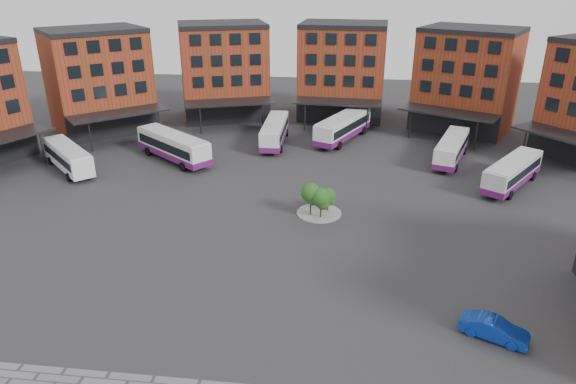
# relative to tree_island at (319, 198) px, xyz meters

# --- Properties ---
(ground) EXTENTS (160.00, 160.00, 0.00)m
(ground) POSITION_rel_tree_island_xyz_m (-1.99, -11.52, -1.87)
(ground) COLOR #28282B
(ground) RESTS_ON ground
(main_building) EXTENTS (94.14, 42.48, 14.60)m
(main_building) POSITION_rel_tree_island_xyz_m (-6.76, 26.73, 5.35)
(main_building) COLOR maroon
(main_building) RESTS_ON ground
(tree_island) EXTENTS (4.40, 4.40, 3.41)m
(tree_island) POSITION_rel_tree_island_xyz_m (0.00, 0.00, 0.00)
(tree_island) COLOR gray
(tree_island) RESTS_ON ground
(bus_a) EXTENTS (9.46, 9.31, 3.06)m
(bus_a) POSITION_rel_tree_island_xyz_m (-30.26, 8.80, -0.06)
(bus_a) COLOR white
(bus_a) RESTS_ON ground
(bus_b) EXTENTS (11.31, 9.79, 3.44)m
(bus_b) POSITION_rel_tree_island_xyz_m (-18.99, 13.62, -0.01)
(bus_b) COLOR white
(bus_b) RESTS_ON ground
(bus_c) EXTENTS (3.03, 11.48, 3.22)m
(bus_c) POSITION_rel_tree_island_xyz_m (-7.39, 21.63, -0.13)
(bus_c) COLOR white
(bus_c) RESTS_ON ground
(bus_d) EXTENTS (7.79, 12.50, 3.51)m
(bus_d) POSITION_rel_tree_island_xyz_m (1.84, 24.33, 0.03)
(bus_d) COLOR white
(bus_d) RESTS_ON ground
(bus_e) EXTENTS (5.99, 11.23, 3.10)m
(bus_e) POSITION_rel_tree_island_xyz_m (15.37, 17.34, -0.19)
(bus_e) COLOR white
(bus_e) RESTS_ON ground
(bus_f) EXTENTS (8.49, 10.58, 3.13)m
(bus_f) POSITION_rel_tree_island_xyz_m (20.58, 9.78, -0.18)
(bus_f) COLOR silver
(bus_f) RESTS_ON ground
(blue_car) EXTENTS (4.54, 3.17, 1.42)m
(blue_car) POSITION_rel_tree_island_xyz_m (12.44, -16.67, -1.16)
(blue_car) COLOR #0C2F9F
(blue_car) RESTS_ON ground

